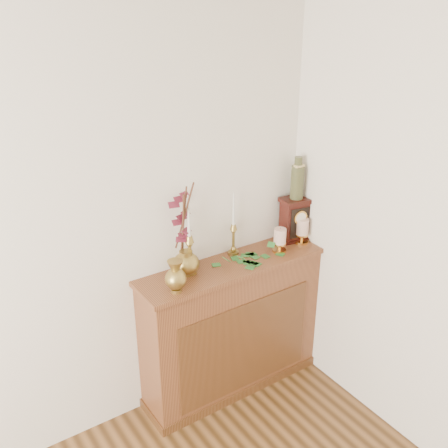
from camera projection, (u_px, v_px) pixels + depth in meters
console_shelf at (232, 330)px, 3.40m from camera, size 1.24×0.34×0.93m
candlestick_left at (190, 248)px, 3.02m from camera, size 0.08×0.08×0.49m
candlestick_center at (233, 234)px, 3.26m from camera, size 0.07×0.07×0.41m
bud_vase at (176, 277)px, 2.86m from camera, size 0.12×0.12×0.19m
ginger_jar at (182, 232)px, 2.99m from camera, size 0.24×0.25×0.58m
pillar_candle_left at (280, 239)px, 3.30m from camera, size 0.09×0.09×0.17m
pillar_candle_right at (302, 230)px, 3.42m from camera, size 0.09×0.09×0.18m
ivy_garland at (249, 259)px, 3.22m from camera, size 0.44×0.21×0.08m
mantel_clock at (295, 219)px, 3.45m from camera, size 0.21×0.17×0.29m
ceramic_vase at (297, 180)px, 3.34m from camera, size 0.09×0.09×0.28m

